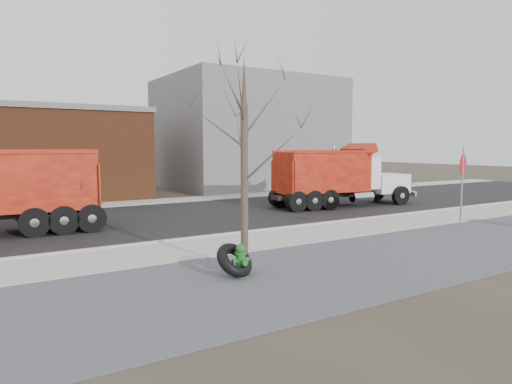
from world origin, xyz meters
TOP-DOWN VIEW (x-y plane):
  - ground at (0.00, 0.00)m, footprint 120.00×120.00m
  - gravel_verge at (0.00, -3.50)m, footprint 60.00×5.00m
  - sidewalk at (0.00, 0.25)m, footprint 60.00×2.50m
  - curb at (0.00, 1.55)m, footprint 60.00×0.15m
  - road at (0.00, 6.30)m, footprint 60.00×9.40m
  - far_sidewalk at (0.00, 12.00)m, footprint 60.00×2.00m
  - building_grey at (9.00, 18.00)m, footprint 12.00×10.00m
  - bare_tree at (-3.20, -2.60)m, footprint 3.20×3.20m
  - fire_hydrant at (-3.52, -2.98)m, footprint 0.45×0.44m
  - truck_tire at (-3.64, -2.89)m, footprint 1.16×1.10m
  - stop_sign at (6.75, -1.64)m, footprint 0.79×0.30m
  - dump_truck_red_a at (6.89, 5.41)m, footprint 7.88×2.92m

SIDE VIEW (x-z plane):
  - ground at x=0.00m, z-range 0.00..0.00m
  - road at x=0.00m, z-range 0.00..0.02m
  - gravel_verge at x=0.00m, z-range 0.00..0.03m
  - sidewalk at x=0.00m, z-range 0.00..0.06m
  - far_sidewalk at x=0.00m, z-range 0.00..0.06m
  - curb at x=0.00m, z-range 0.00..0.11m
  - fire_hydrant at x=-3.52m, z-range -0.03..0.77m
  - truck_tire at x=-3.64m, z-range -0.01..0.83m
  - dump_truck_red_a at x=6.89m, z-range 0.03..3.19m
  - stop_sign at x=6.75m, z-range 0.53..3.57m
  - bare_tree at x=-3.20m, z-range 0.70..5.90m
  - building_grey at x=9.00m, z-range 0.00..8.00m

